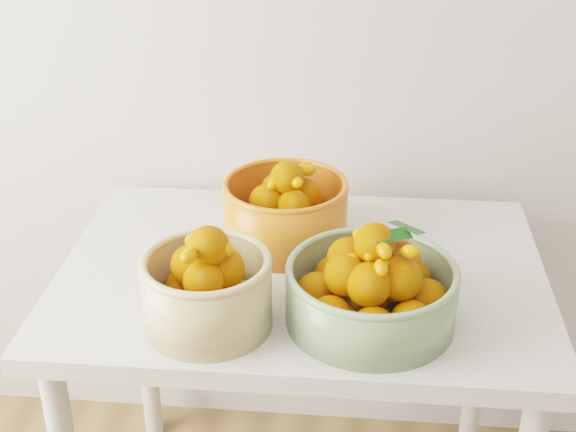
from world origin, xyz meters
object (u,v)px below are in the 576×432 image
Objects in this scene: bowl_green at (372,288)px; bowl_orange at (285,211)px; bowl_cream at (207,289)px; table at (301,307)px.

bowl_orange is at bearing 123.51° from bowl_green.
bowl_green is 1.10× the size of bowl_orange.
bowl_cream is at bearing -109.13° from bowl_orange.
table is at bearing 53.81° from bowl_cream.
bowl_cream reaches higher than bowl_orange.
bowl_cream is 0.92× the size of bowl_orange.
table is 0.28m from bowl_green.
table is 0.21m from bowl_orange.
bowl_green is 0.34m from bowl_orange.
table is 2.68× the size of bowl_green.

